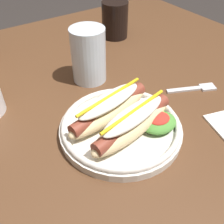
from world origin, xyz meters
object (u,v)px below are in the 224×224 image
Objects in this scene: water_cup at (89,55)px; soda_cup at (115,20)px; hot_dog_plate at (122,122)px; fork at (195,88)px.

soda_cup is at bearing 41.14° from water_cup.
hot_dog_plate is 0.44m from soda_cup.
fork is 0.36m from soda_cup.
water_cup is at bearing 159.37° from fork.
water_cup is (-0.18, 0.18, 0.06)m from fork.
fork is 0.89× the size of water_cup.
hot_dog_plate is 2.03× the size of fork.
soda_cup is at bearing 112.42° from fork.
hot_dog_plate is at bearing -102.69° from water_cup.
water_cup reaches higher than soda_cup.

